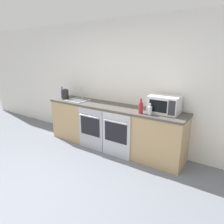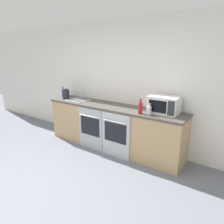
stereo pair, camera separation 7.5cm
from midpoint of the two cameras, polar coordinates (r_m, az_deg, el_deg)
ground_plane at (r=3.15m, az=-23.08°, el=-22.56°), size 16.00×16.00×0.00m
wall_back at (r=4.26m, az=3.17°, el=7.85°), size 10.00×0.06×2.60m
counter_back at (r=4.18m, az=0.54°, el=-4.20°), size 3.02×0.64×0.91m
oven_left at (r=4.13m, az=-5.64°, el=-4.85°), size 0.61×0.06×0.86m
oven_right at (r=3.78m, az=1.59°, el=-6.77°), size 0.61×0.06×0.86m
microwave at (r=3.61m, az=15.22°, el=2.03°), size 0.52×0.37×0.30m
bottle_clear at (r=3.46m, az=11.20°, el=0.43°), size 0.07×0.07×0.20m
bottle_red at (r=3.51m, az=8.70°, el=1.22°), size 0.08×0.08×0.26m
bottle_blue at (r=4.92m, az=-13.34°, el=5.21°), size 0.06×0.06×0.27m
kettle at (r=4.79m, az=-12.58°, el=5.06°), size 0.16×0.16×0.24m
sink at (r=4.58m, az=-9.23°, el=3.50°), size 0.47×0.41×0.30m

